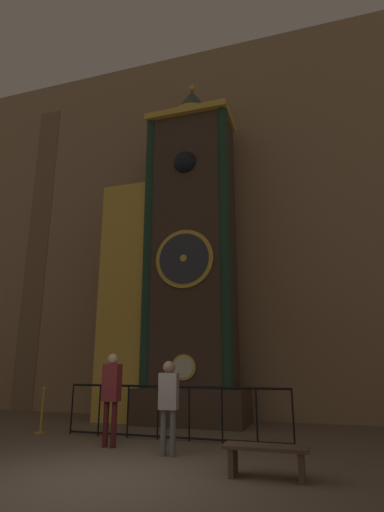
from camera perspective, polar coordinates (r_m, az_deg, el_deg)
name	(u,v)px	position (r m, az deg, el deg)	size (l,w,h in m)	color
ground_plane	(92,482)	(6.53, -14.16, -28.85)	(28.00, 28.00, 0.00)	brown
cathedral_back_wall	(206,214)	(13.41, 2.07, 5.99)	(24.00, 0.32, 12.77)	#997A5B
clock_tower	(176,263)	(11.90, -2.34, -0.97)	(4.24, 1.80, 10.53)	#423328
railing_fence	(173,409)	(9.24, -2.68, -21.05)	(5.07, 0.05, 1.11)	black
visitor_near	(112,389)	(8.62, -11.43, -18.16)	(0.35, 0.24, 1.78)	#461518
visitor_far	(169,397)	(7.75, -3.36, -19.50)	(0.36, 0.25, 1.63)	#58554F
stanchion_post	(41,418)	(10.70, -20.71, -20.81)	(0.28, 0.28, 1.04)	#B28E33
visitor_bench	(266,455)	(6.56, 10.54, -26.18)	(1.23, 0.40, 0.44)	brown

